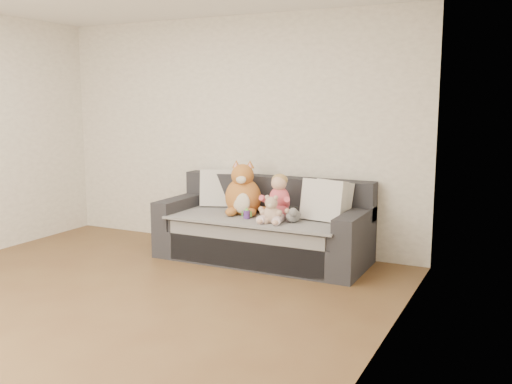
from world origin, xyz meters
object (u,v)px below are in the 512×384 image
toddler (278,200)px  plush_cat (243,194)px  sippy_cup (247,213)px  sofa (264,231)px  teddy_bear (271,212)px

toddler → plush_cat: 0.45m
sippy_cup → toddler: bearing=20.6°
toddler → plush_cat: bearing=164.4°
sofa → teddy_bear: (0.23, -0.31, 0.28)m
plush_cat → sippy_cup: size_ratio=5.28×
toddler → plush_cat: plush_cat is taller
plush_cat → teddy_bear: (0.46, -0.28, -0.11)m
sofa → sippy_cup: size_ratio=19.25×
toddler → plush_cat: size_ratio=0.79×
plush_cat → sippy_cup: bearing=-73.0°
toddler → sippy_cup: bearing=-163.9°
sofa → toddler: size_ratio=4.60×
teddy_bear → sippy_cup: size_ratio=2.49×
plush_cat → teddy_bear: plush_cat is taller
sofa → sippy_cup: sofa is taller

